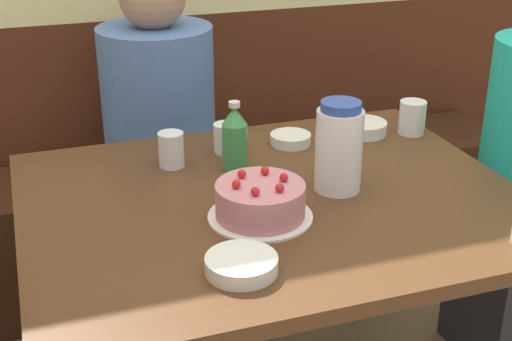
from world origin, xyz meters
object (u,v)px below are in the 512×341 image
birthday_cake (260,202)px  bowl_soup_white (291,139)px  bowl_rice_small (363,128)px  person_pale_blue_shirt (161,146)px  water_pitcher (339,147)px  glass_shot_small (171,150)px  glass_water_tall (226,138)px  bench_seat (194,222)px  bowl_side_dish (241,265)px  soju_bottle (235,137)px  glass_tumbler_short (412,117)px

birthday_cake → bowl_soup_white: 0.45m
bowl_rice_small → person_pale_blue_shirt: bearing=140.5°
water_pitcher → glass_shot_small: size_ratio=2.42×
bowl_rice_small → glass_water_tall: glass_water_tall is taller
bench_seat → glass_shot_small: size_ratio=26.67×
bowl_rice_small → bowl_side_dish: bearing=-133.4°
birthday_cake → glass_water_tall: bearing=84.3°
bench_seat → birthday_cake: 1.07m
soju_bottle → bowl_soup_white: bearing=28.5°
bowl_rice_small → bowl_side_dish: (-0.57, -0.60, -0.00)m
water_pitcher → soju_bottle: 0.28m
bowl_rice_small → person_pale_blue_shirt: (-0.52, 0.42, -0.15)m
glass_water_tall → glass_tumbler_short: (0.55, -0.04, 0.01)m
bench_seat → water_pitcher: size_ratio=11.03×
bowl_rice_small → glass_water_tall: 0.42m
glass_shot_small → person_pale_blue_shirt: (0.06, 0.47, -0.18)m
glass_water_tall → glass_tumbler_short: 0.55m
birthday_cake → person_pale_blue_shirt: size_ratio=0.20×
person_pale_blue_shirt → bench_seat: bearing=129.0°
bowl_rice_small → glass_tumbler_short: 0.14m
birthday_cake → water_pitcher: bearing=19.8°
water_pitcher → glass_tumbler_short: 0.46m
bowl_side_dish → glass_water_tall: bearing=76.0°
glass_water_tall → person_pale_blue_shirt: 0.47m
soju_bottle → bowl_soup_white: 0.23m
person_pale_blue_shirt → glass_water_tall: bearing=12.9°
glass_tumbler_short → person_pale_blue_shirt: bearing=144.2°
bowl_rice_small → glass_shot_small: size_ratio=1.49×
bench_seat → water_pitcher: water_pitcher is taller
water_pitcher → bowl_side_dish: water_pitcher is taller
soju_bottle → person_pale_blue_shirt: bearing=99.4°
glass_shot_small → glass_tumbler_short: bearing=0.5°
bowl_rice_small → person_pale_blue_shirt: 0.69m
bowl_soup_white → soju_bottle: bearing=-151.5°
glass_shot_small → bowl_rice_small: bearing=4.8°
bench_seat → glass_water_tall: (-0.03, -0.53, 0.53)m
person_pale_blue_shirt → bowl_soup_white: bearing=33.5°
bench_seat → bowl_soup_white: (0.16, -0.53, 0.51)m
bowl_rice_small → bench_seat: bearing=126.7°
birthday_cake → glass_shot_small: 0.37m
bench_seat → bowl_soup_white: bowl_soup_white is taller
bench_seat → bowl_soup_white: size_ratio=21.50×
bowl_side_dish → glass_shot_small: 0.55m
bowl_side_dish → glass_water_tall: (0.15, 0.60, 0.02)m
glass_water_tall → glass_shot_small: size_ratio=0.88×
bench_seat → glass_shot_small: 0.81m
bench_seat → glass_tumbler_short: bearing=-47.3°
bowl_soup_white → person_pale_blue_shirt: person_pale_blue_shirt is taller
glass_shot_small → bowl_soup_white: bearing=6.8°
glass_tumbler_short → soju_bottle: bearing=-172.8°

